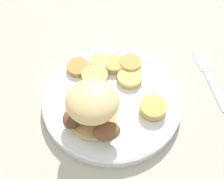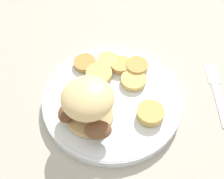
# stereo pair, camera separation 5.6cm
# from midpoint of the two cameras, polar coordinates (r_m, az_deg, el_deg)

# --- Properties ---
(ground_plane) EXTENTS (4.00, 4.00, 0.00)m
(ground_plane) POSITION_cam_midpoint_polar(r_m,az_deg,el_deg) (0.61, 2.63, -2.71)
(ground_plane) COLOR #B2A899
(dinner_plate) EXTENTS (0.27, 0.27, 0.02)m
(dinner_plate) POSITION_cam_midpoint_polar(r_m,az_deg,el_deg) (0.60, 2.67, -2.10)
(dinner_plate) COLOR white
(dinner_plate) RESTS_ON ground_plane
(sandwich) EXTENTS (0.12, 0.10, 0.09)m
(sandwich) POSITION_cam_midpoint_polar(r_m,az_deg,el_deg) (0.53, -1.38, -3.02)
(sandwich) COLOR tan
(sandwich) RESTS_ON dinner_plate
(potato_round_0) EXTENTS (0.05, 0.05, 0.01)m
(potato_round_0) POSITION_cam_midpoint_polar(r_m,az_deg,el_deg) (0.64, -2.50, 4.72)
(potato_round_0) COLOR #BC8942
(potato_round_0) RESTS_ON dinner_plate
(potato_round_1) EXTENTS (0.05, 0.05, 0.02)m
(potato_round_1) POSITION_cam_midpoint_polar(r_m,az_deg,el_deg) (0.57, 9.87, -4.49)
(potato_round_1) COLOR tan
(potato_round_1) RESTS_ON dinner_plate
(potato_round_2) EXTENTS (0.05, 0.05, 0.01)m
(potato_round_2) POSITION_cam_midpoint_polar(r_m,az_deg,el_deg) (0.62, 6.57, 1.59)
(potato_round_2) COLOR #DBB766
(potato_round_2) RESTS_ON dinner_plate
(potato_round_3) EXTENTS (0.04, 0.04, 0.01)m
(potato_round_3) POSITION_cam_midpoint_polar(r_m,az_deg,el_deg) (0.64, 1.66, 5.09)
(potato_round_3) COLOR #DBB766
(potato_round_3) RESTS_ON dinner_plate
(potato_round_4) EXTENTS (0.05, 0.05, 0.01)m
(potato_round_4) POSITION_cam_midpoint_polar(r_m,az_deg,el_deg) (0.62, 0.21, 2.64)
(potato_round_4) COLOR #DBB766
(potato_round_4) RESTS_ON dinner_plate
(potato_round_5) EXTENTS (0.04, 0.04, 0.01)m
(potato_round_5) POSITION_cam_midpoint_polar(r_m,az_deg,el_deg) (0.63, 7.43, 3.90)
(potato_round_5) COLOR tan
(potato_round_5) RESTS_ON dinner_plate
(potato_round_6) EXTENTS (0.04, 0.04, 0.01)m
(potato_round_6) POSITION_cam_midpoint_polar(r_m,az_deg,el_deg) (0.64, 4.13, 4.32)
(potato_round_6) COLOR tan
(potato_round_6) RESTS_ON dinner_plate
(fork) EXTENTS (0.11, 0.14, 0.00)m
(fork) POSITION_cam_midpoint_polar(r_m,az_deg,el_deg) (0.67, 21.02, -0.60)
(fork) COLOR silver
(fork) RESTS_ON ground_plane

